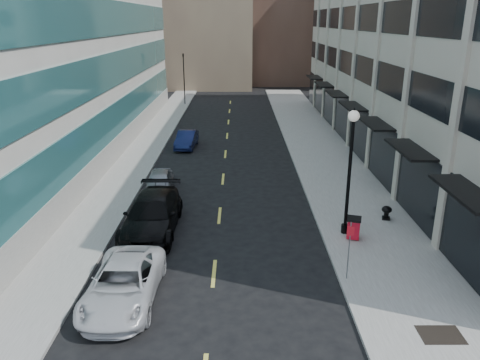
{
  "coord_description": "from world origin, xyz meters",
  "views": [
    {
      "loc": [
        1.01,
        -8.93,
        9.88
      ],
      "look_at": [
        1.09,
        12.77,
        2.42
      ],
      "focal_mm": 35.0,
      "sensor_mm": 36.0,
      "label": 1
    }
  ],
  "objects_px": {
    "traffic_signal": "(183,57)",
    "lamppost": "(350,162)",
    "car_silver_sedan": "(159,182)",
    "car_white_van": "(123,284)",
    "urn_planter": "(387,211)",
    "car_blue_sedan": "(187,139)",
    "trash_bin": "(354,227)",
    "car_black_pickup": "(152,215)",
    "sign_post": "(350,243)"
  },
  "relations": [
    {
      "from": "car_white_van",
      "to": "car_silver_sedan",
      "type": "relative_size",
      "value": 1.34
    },
    {
      "from": "car_white_van",
      "to": "trash_bin",
      "type": "distance_m",
      "value": 10.78
    },
    {
      "from": "car_black_pickup",
      "to": "traffic_signal",
      "type": "bearing_deg",
      "value": 94.05
    },
    {
      "from": "car_white_van",
      "to": "car_silver_sedan",
      "type": "distance_m",
      "value": 11.43
    },
    {
      "from": "car_blue_sedan",
      "to": "car_silver_sedan",
      "type": "bearing_deg",
      "value": -89.24
    },
    {
      "from": "trash_bin",
      "to": "urn_planter",
      "type": "xyz_separation_m",
      "value": [
        2.22,
        2.2,
        -0.13
      ]
    },
    {
      "from": "traffic_signal",
      "to": "car_blue_sedan",
      "type": "bearing_deg",
      "value": -83.44
    },
    {
      "from": "car_silver_sedan",
      "to": "traffic_signal",
      "type": "bearing_deg",
      "value": 89.94
    },
    {
      "from": "car_white_van",
      "to": "trash_bin",
      "type": "xyz_separation_m",
      "value": [
        9.58,
        4.94,
        -0.02
      ]
    },
    {
      "from": "car_white_van",
      "to": "car_blue_sedan",
      "type": "bearing_deg",
      "value": 90.45
    },
    {
      "from": "sign_post",
      "to": "trash_bin",
      "type": "bearing_deg",
      "value": 76.63
    },
    {
      "from": "traffic_signal",
      "to": "car_silver_sedan",
      "type": "xyz_separation_m",
      "value": [
        1.79,
        -30.59,
        -5.05
      ]
    },
    {
      "from": "car_silver_sedan",
      "to": "lamppost",
      "type": "bearing_deg",
      "value": -34.21
    },
    {
      "from": "car_white_van",
      "to": "car_black_pickup",
      "type": "relative_size",
      "value": 0.86
    },
    {
      "from": "traffic_signal",
      "to": "car_silver_sedan",
      "type": "relative_size",
      "value": 1.77
    },
    {
      "from": "traffic_signal",
      "to": "lamppost",
      "type": "height_order",
      "value": "traffic_signal"
    },
    {
      "from": "car_silver_sedan",
      "to": "urn_planter",
      "type": "distance_m",
      "value": 13.03
    },
    {
      "from": "urn_planter",
      "to": "lamppost",
      "type": "bearing_deg",
      "value": -147.3
    },
    {
      "from": "car_black_pickup",
      "to": "sign_post",
      "type": "relative_size",
      "value": 2.51
    },
    {
      "from": "traffic_signal",
      "to": "trash_bin",
      "type": "bearing_deg",
      "value": -72.23
    },
    {
      "from": "car_blue_sedan",
      "to": "urn_planter",
      "type": "bearing_deg",
      "value": -48.06
    },
    {
      "from": "traffic_signal",
      "to": "trash_bin",
      "type": "distance_m",
      "value": 39.24
    },
    {
      "from": "car_blue_sedan",
      "to": "urn_planter",
      "type": "relative_size",
      "value": 5.7
    },
    {
      "from": "car_black_pickup",
      "to": "car_silver_sedan",
      "type": "bearing_deg",
      "value": 95.79
    },
    {
      "from": "car_black_pickup",
      "to": "car_silver_sedan",
      "type": "distance_m",
      "value": 5.4
    },
    {
      "from": "car_black_pickup",
      "to": "lamppost",
      "type": "distance_m",
      "value": 9.77
    },
    {
      "from": "car_white_van",
      "to": "urn_planter",
      "type": "bearing_deg",
      "value": 31.6
    },
    {
      "from": "car_white_van",
      "to": "sign_post",
      "type": "xyz_separation_m",
      "value": [
        8.5,
        1.31,
        0.98
      ]
    },
    {
      "from": "urn_planter",
      "to": "car_black_pickup",
      "type": "bearing_deg",
      "value": -174.72
    },
    {
      "from": "traffic_signal",
      "to": "car_blue_sedan",
      "type": "xyz_separation_m",
      "value": [
        2.3,
        -20.0,
        -5.05
      ]
    },
    {
      "from": "car_white_van",
      "to": "urn_planter",
      "type": "height_order",
      "value": "car_white_van"
    },
    {
      "from": "lamppost",
      "to": "urn_planter",
      "type": "xyz_separation_m",
      "value": [
        2.47,
        1.58,
        -3.13
      ]
    },
    {
      "from": "car_white_van",
      "to": "urn_planter",
      "type": "xyz_separation_m",
      "value": [
        11.8,
        7.13,
        -0.15
      ]
    },
    {
      "from": "car_silver_sedan",
      "to": "car_blue_sedan",
      "type": "relative_size",
      "value": 0.97
    },
    {
      "from": "urn_planter",
      "to": "car_blue_sedan",
      "type": "bearing_deg",
      "value": 128.44
    },
    {
      "from": "car_black_pickup",
      "to": "urn_planter",
      "type": "distance_m",
      "value": 11.85
    },
    {
      "from": "lamppost",
      "to": "urn_planter",
      "type": "bearing_deg",
      "value": 32.7
    },
    {
      "from": "car_black_pickup",
      "to": "trash_bin",
      "type": "bearing_deg",
      "value": -6.18
    },
    {
      "from": "car_white_van",
      "to": "lamppost",
      "type": "height_order",
      "value": "lamppost"
    },
    {
      "from": "car_blue_sedan",
      "to": "sign_post",
      "type": "bearing_deg",
      "value": -64.16
    },
    {
      "from": "traffic_signal",
      "to": "car_silver_sedan",
      "type": "height_order",
      "value": "traffic_signal"
    },
    {
      "from": "car_black_pickup",
      "to": "urn_planter",
      "type": "height_order",
      "value": "car_black_pickup"
    },
    {
      "from": "car_black_pickup",
      "to": "lamppost",
      "type": "xyz_separation_m",
      "value": [
        9.33,
        -0.49,
        2.83
      ]
    },
    {
      "from": "car_silver_sedan",
      "to": "trash_bin",
      "type": "xyz_separation_m",
      "value": [
        10.09,
        -6.48,
        0.04
      ]
    },
    {
      "from": "car_silver_sedan",
      "to": "car_blue_sedan",
      "type": "height_order",
      "value": "same"
    },
    {
      "from": "car_blue_sedan",
      "to": "trash_bin",
      "type": "relative_size",
      "value": 3.91
    },
    {
      "from": "traffic_signal",
      "to": "car_black_pickup",
      "type": "relative_size",
      "value": 1.14
    },
    {
      "from": "car_white_van",
      "to": "car_blue_sedan",
      "type": "distance_m",
      "value": 22.0
    },
    {
      "from": "car_blue_sedan",
      "to": "sign_post",
      "type": "distance_m",
      "value": 22.39
    },
    {
      "from": "car_black_pickup",
      "to": "sign_post",
      "type": "height_order",
      "value": "sign_post"
    }
  ]
}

